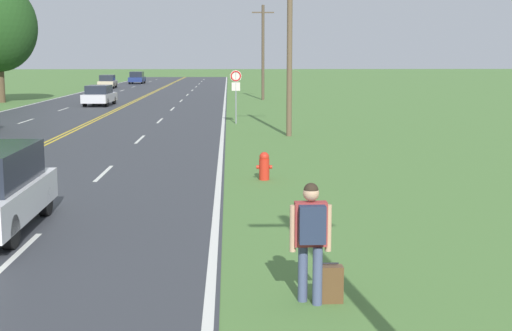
% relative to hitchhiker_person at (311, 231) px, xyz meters
% --- Properties ---
extents(hitchhiker_person, '(0.60, 0.43, 1.76)m').
position_rel_hitchhiker_person_xyz_m(hitchhiker_person, '(0.00, 0.00, 0.00)').
color(hitchhiker_person, '#475175').
rests_on(hitchhiker_person, ground).
extents(suitcase, '(0.43, 0.20, 0.59)m').
position_rel_hitchhiker_person_xyz_m(suitcase, '(0.26, 0.06, -0.81)').
color(suitcase, brown).
rests_on(suitcase, ground).
extents(fire_hydrant, '(0.46, 0.30, 0.81)m').
position_rel_hitchhiker_person_xyz_m(fire_hydrant, '(-0.14, 10.48, -0.67)').
color(fire_hydrant, red).
rests_on(fire_hydrant, ground).
extents(traffic_sign, '(0.60, 0.10, 2.81)m').
position_rel_hitchhiker_person_xyz_m(traffic_sign, '(-0.77, 27.92, 1.05)').
color(traffic_sign, gray).
rests_on(traffic_sign, ground).
extents(utility_pole_midground, '(1.80, 0.24, 8.47)m').
position_rel_hitchhiker_person_xyz_m(utility_pole_midground, '(1.54, 21.90, 3.31)').
color(utility_pole_midground, brown).
rests_on(utility_pole_midground, ground).
extents(utility_pole_far, '(1.80, 0.24, 7.66)m').
position_rel_hitchhiker_person_xyz_m(utility_pole_far, '(1.67, 48.94, 2.90)').
color(utility_pole_far, brown).
rests_on(utility_pole_far, ground).
extents(car_silver_sedan_mid_near, '(1.88, 4.53, 1.48)m').
position_rel_hitchhiker_person_xyz_m(car_silver_sedan_mid_near, '(-10.54, 42.46, -0.32)').
color(car_silver_sedan_mid_near, black).
rests_on(car_silver_sedan_mid_near, ground).
extents(car_champagne_sedan_mid_far, '(1.95, 4.84, 1.50)m').
position_rel_hitchhiker_person_xyz_m(car_champagne_sedan_mid_far, '(-14.73, 71.19, -0.31)').
color(car_champagne_sedan_mid_far, black).
rests_on(car_champagne_sedan_mid_far, ground).
extents(car_dark_blue_sedan_receding, '(1.87, 4.02, 1.59)m').
position_rel_hitchhiker_person_xyz_m(car_dark_blue_sedan_receding, '(-13.13, 84.60, -0.28)').
color(car_dark_blue_sedan_receding, black).
rests_on(car_dark_blue_sedan_receding, ground).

